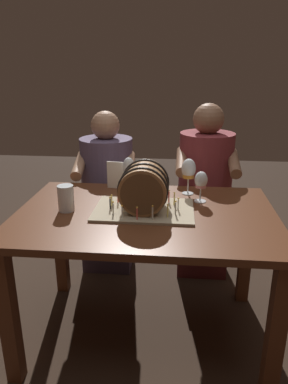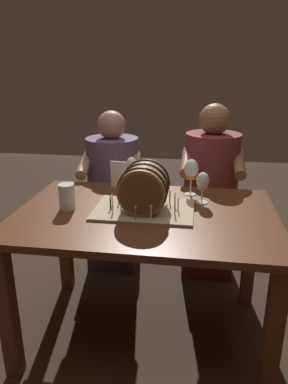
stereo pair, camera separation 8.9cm
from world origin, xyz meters
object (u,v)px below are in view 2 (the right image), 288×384
at_px(dining_table, 146,233).
at_px(barrel_cake, 144,190).
at_px(person_seated_right, 210,197).
at_px(menu_card, 120,175).
at_px(person_seated_left, 113,196).
at_px(wine_glass_white, 132,169).
at_px(beer_pint, 67,198).
at_px(wine_glass_rose, 203,182).
at_px(wine_glass_amber, 191,171).

distance_m(dining_table, barrel_cake, 0.22).
bearing_deg(dining_table, person_seated_right, 65.13).
xyz_separation_m(menu_card, person_seated_left, (-0.13, 0.38, -0.28)).
height_order(dining_table, person_seated_right, person_seated_right).
xyz_separation_m(dining_table, menu_card, (-0.21, 0.35, 0.19)).
height_order(barrel_cake, wine_glass_white, barrel_cake).
xyz_separation_m(beer_pint, person_seated_right, (0.73, 0.75, -0.23)).
xyz_separation_m(beer_pint, person_seated_left, (0.06, 0.75, -0.26)).
bearing_deg(wine_glass_white, dining_table, -67.62).
bearing_deg(wine_glass_rose, beer_pint, -163.96).
bearing_deg(person_seated_right, beer_pint, -134.47).
relative_size(wine_glass_rose, person_seated_right, 0.14).
bearing_deg(dining_table, wine_glass_white, 112.38).
distance_m(wine_glass_amber, menu_card, 0.43).
bearing_deg(menu_card, wine_glass_rose, -13.95).
relative_size(wine_glass_white, menu_card, 1.25).
xyz_separation_m(person_seated_left, person_seated_right, (0.68, 0.00, 0.03)).
height_order(wine_glass_amber, person_seated_right, person_seated_right).
bearing_deg(beer_pint, dining_table, 2.50).
bearing_deg(person_seated_left, beer_pint, -94.38).
relative_size(wine_glass_white, person_seated_left, 0.18).
bearing_deg(person_seated_left, wine_glass_rose, -42.14).
xyz_separation_m(barrel_cake, wine_glass_rose, (0.29, 0.16, 0.00)).
height_order(wine_glass_white, beer_pint, wine_glass_white).
bearing_deg(wine_glass_rose, person_seated_right, 83.45).
xyz_separation_m(dining_table, person_seated_left, (-0.34, 0.73, -0.08)).
height_order(barrel_cake, person_seated_left, person_seated_left).
relative_size(wine_glass_rose, menu_card, 1.04).
xyz_separation_m(wine_glass_amber, person_seated_left, (-0.55, 0.44, -0.33)).
xyz_separation_m(wine_glass_amber, menu_card, (-0.42, 0.06, -0.06)).
xyz_separation_m(barrel_cake, person_seated_right, (0.35, 0.72, -0.28)).
bearing_deg(barrel_cake, wine_glass_white, 111.74).
bearing_deg(wine_glass_amber, menu_card, 172.12).
xyz_separation_m(dining_table, person_seated_right, (0.34, 0.73, -0.05)).
xyz_separation_m(wine_glass_rose, person_seated_right, (0.06, 0.56, -0.28)).
height_order(dining_table, wine_glass_amber, wine_glass_amber).
bearing_deg(wine_glass_amber, wine_glass_white, 178.62).
height_order(menu_card, person_seated_left, person_seated_left).
relative_size(wine_glass_white, beer_pint, 1.53).
height_order(dining_table, wine_glass_white, wine_glass_white).
height_order(wine_glass_rose, person_seated_right, person_seated_right).
bearing_deg(dining_table, wine_glass_amber, 54.36).
relative_size(dining_table, barrel_cake, 2.61).
relative_size(wine_glass_rose, wine_glass_amber, 0.82).
height_order(wine_glass_white, person_seated_right, person_seated_right).
distance_m(wine_glass_white, person_seated_left, 0.58).
distance_m(beer_pint, menu_card, 0.42).
bearing_deg(dining_table, menu_card, 120.22).
bearing_deg(menu_card, barrel_cake, -53.62).
bearing_deg(dining_table, person_seated_left, 114.86).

